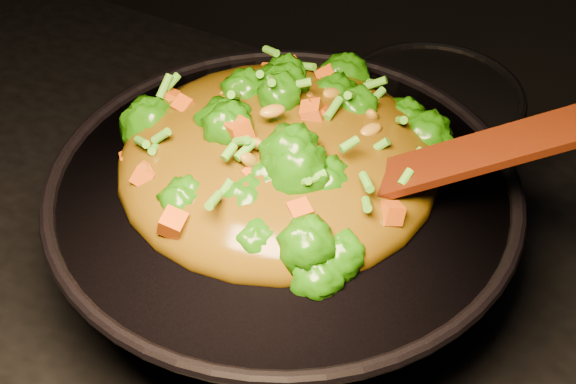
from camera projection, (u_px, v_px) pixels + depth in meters
The scene contains 4 objects.
wok at pixel (283, 233), 0.90m from camera, with size 0.45×0.45×0.13m, color black, non-canonical shape.
stir_fry at pixel (278, 124), 0.84m from camera, with size 0.32×0.32×0.11m, color #1E6407, non-canonical shape.
spatula at pixel (427, 168), 0.79m from camera, with size 0.32×0.05×0.01m, color #371003.
back_pot at pixel (427, 131), 1.03m from camera, with size 0.20×0.20×0.11m, color black.
Camera 1 is at (0.33, -0.46, 1.60)m, focal length 55.00 mm.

